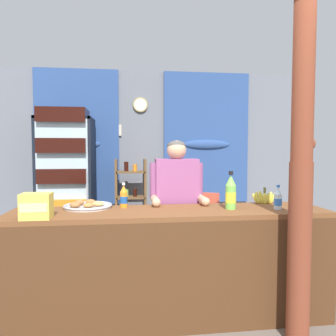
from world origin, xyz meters
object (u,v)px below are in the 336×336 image
object	(u,v)px
timber_post	(301,169)
plastic_lawn_chair	(206,217)
soda_bottle_orange_soda	(124,197)
pastry_tray	(88,206)
soda_bottle_lime_soda	(231,193)
drink_fridge	(66,173)
soda_bottle_water	(278,199)
snack_box_instant_noodle	(36,206)
stall_counter	(172,256)
shopkeeper	(177,198)
banana_bunch	(264,198)
bottle_shelf_rack	(131,200)

from	to	relation	value
timber_post	plastic_lawn_chair	world-z (taller)	timber_post
soda_bottle_orange_soda	pastry_tray	size ratio (longest dim) A/B	0.52
plastic_lawn_chair	soda_bottle_lime_soda	bearing A→B (deg)	-97.29
drink_fridge	soda_bottle_water	distance (m)	3.06
snack_box_instant_noodle	pastry_tray	distance (m)	0.52
stall_counter	shopkeeper	bearing A→B (deg)	77.47
timber_post	plastic_lawn_chair	size ratio (longest dim) A/B	3.17
plastic_lawn_chair	soda_bottle_water	world-z (taller)	soda_bottle_water
plastic_lawn_chair	soda_bottle_lime_soda	world-z (taller)	soda_bottle_lime_soda
pastry_tray	banana_bunch	size ratio (longest dim) A/B	1.60
shopkeeper	bottle_shelf_rack	bearing A→B (deg)	103.84
pastry_tray	banana_bunch	distance (m)	1.64
soda_bottle_lime_soda	soda_bottle_orange_soda	xyz separation A→B (m)	(-0.92, 0.19, -0.05)
shopkeeper	banana_bunch	xyz separation A→B (m)	(0.81, -0.21, 0.02)
drink_fridge	bottle_shelf_rack	distance (m)	1.04
snack_box_instant_noodle	soda_bottle_lime_soda	bearing A→B (deg)	7.12
timber_post	bottle_shelf_rack	xyz separation A→B (m)	(-1.24, 2.67, -0.63)
stall_counter	soda_bottle_lime_soda	world-z (taller)	soda_bottle_lime_soda
plastic_lawn_chair	pastry_tray	distance (m)	2.17
drink_fridge	plastic_lawn_chair	size ratio (longest dim) A/B	2.35
soda_bottle_lime_soda	snack_box_instant_noodle	bearing A→B (deg)	-172.88
snack_box_instant_noodle	banana_bunch	world-z (taller)	snack_box_instant_noodle
plastic_lawn_chair	soda_bottle_water	size ratio (longest dim) A/B	4.05
timber_post	shopkeeper	bearing A→B (deg)	132.41
soda_bottle_lime_soda	banana_bunch	world-z (taller)	soda_bottle_lime_soda
drink_fridge	pastry_tray	xyz separation A→B (m)	(0.54, -1.87, -0.15)
drink_fridge	pastry_tray	bearing A→B (deg)	-73.80
bottle_shelf_rack	banana_bunch	bearing A→B (deg)	-57.95
drink_fridge	bottle_shelf_rack	world-z (taller)	drink_fridge
timber_post	bottle_shelf_rack	size ratio (longest dim) A/B	2.09
soda_bottle_lime_soda	pastry_tray	xyz separation A→B (m)	(-1.24, 0.20, -0.12)
drink_fridge	soda_bottle_orange_soda	size ratio (longest dim) A/B	9.16
soda_bottle_lime_soda	snack_box_instant_noodle	size ratio (longest dim) A/B	1.53
plastic_lawn_chair	drink_fridge	bearing A→B (deg)	170.41
drink_fridge	soda_bottle_water	bearing A→B (deg)	-44.59
plastic_lawn_chair	snack_box_instant_noodle	xyz separation A→B (m)	(-1.78, -1.93, 0.54)
plastic_lawn_chair	soda_bottle_orange_soda	bearing A→B (deg)	-126.39
pastry_tray	banana_bunch	bearing A→B (deg)	1.03
drink_fridge	soda_bottle_lime_soda	bearing A→B (deg)	-49.41
snack_box_instant_noodle	soda_bottle_orange_soda	bearing A→B (deg)	31.14
soda_bottle_lime_soda	snack_box_instant_noodle	distance (m)	1.57
soda_bottle_lime_soda	snack_box_instant_noodle	xyz separation A→B (m)	(-1.55, -0.19, -0.04)
soda_bottle_orange_soda	shopkeeper	bearing A→B (deg)	25.92
shopkeeper	soda_bottle_water	xyz separation A→B (m)	(0.80, -0.51, 0.06)
timber_post	plastic_lawn_chair	distance (m)	2.33
timber_post	soda_bottle_lime_soda	distance (m)	0.63
drink_fridge	soda_bottle_water	xyz separation A→B (m)	(2.18, -2.15, -0.08)
bottle_shelf_rack	shopkeeper	xyz separation A→B (m)	(0.44, -1.80, 0.29)
drink_fridge	soda_bottle_lime_soda	size ratio (longest dim) A/B	6.14
stall_counter	plastic_lawn_chair	bearing A→B (deg)	67.83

